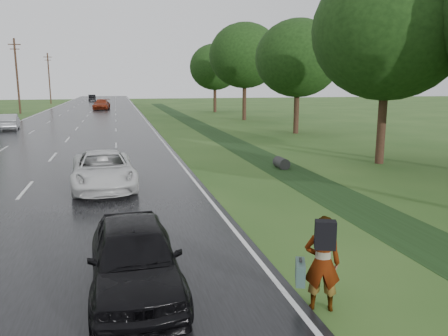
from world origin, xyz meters
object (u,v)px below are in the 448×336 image
Objects in this scene: pedestrian at (321,262)px; white_pickup at (103,170)px; silver_sedan at (9,122)px; dark_sedan at (135,257)px.

white_pickup is at bearing -48.12° from pedestrian.
white_pickup is at bearing 102.24° from silver_sedan.
white_pickup is 26.47m from silver_sedan.
pedestrian reaches higher than dark_sedan.
dark_sedan reaches higher than white_pickup.
silver_sedan is at bearing 104.33° from dark_sedan.
white_pickup is at bearing 93.74° from dark_sedan.
silver_sedan is at bearing 106.01° from white_pickup.
white_pickup is 9.45m from dark_sedan.
white_pickup is (-4.16, 10.86, -0.18)m from pedestrian.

